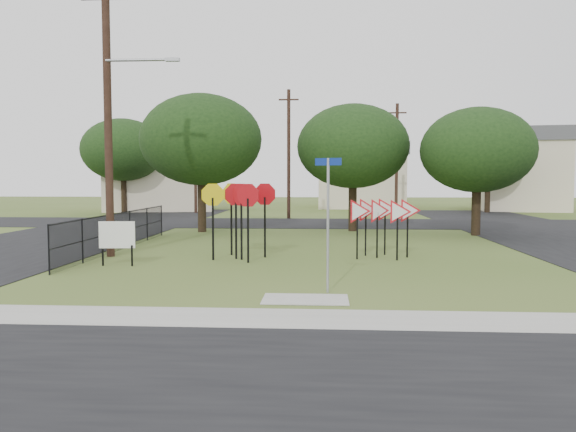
% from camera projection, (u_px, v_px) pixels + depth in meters
% --- Properties ---
extents(ground, '(140.00, 140.00, 0.00)m').
position_uv_depth(ground, '(308.00, 281.00, 15.47)').
color(ground, '#445C22').
extents(street_near, '(60.00, 8.00, 0.02)m').
position_uv_depth(street_near, '(288.00, 422.00, 6.50)').
color(street_near, black).
rests_on(street_near, ground).
extents(sidewalk, '(30.00, 1.60, 0.02)m').
position_uv_depth(sidewalk, '(303.00, 319.00, 11.28)').
color(sidewalk, '#A09F98').
rests_on(sidewalk, ground).
extents(planting_strip, '(30.00, 0.80, 0.02)m').
position_uv_depth(planting_strip, '(300.00, 335.00, 10.09)').
color(planting_strip, '#445C22').
rests_on(planting_strip, ground).
extents(street_left, '(8.00, 50.00, 0.02)m').
position_uv_depth(street_left, '(57.00, 239.00, 26.17)').
color(street_left, black).
rests_on(street_left, ground).
extents(street_far, '(60.00, 8.00, 0.02)m').
position_uv_depth(street_far, '(316.00, 223.00, 35.38)').
color(street_far, black).
rests_on(street_far, ground).
extents(curb_pad, '(2.00, 1.20, 0.02)m').
position_uv_depth(curb_pad, '(305.00, 299.00, 13.08)').
color(curb_pad, '#A09F98').
rests_on(curb_pad, ground).
extents(street_name_sign, '(0.64, 0.28, 3.33)m').
position_uv_depth(street_name_sign, '(328.00, 217.00, 13.79)').
color(street_name_sign, '#9B9DA4').
rests_on(street_name_sign, ground).
extents(stop_sign_cluster, '(2.55, 2.21, 2.68)m').
position_uv_depth(stop_sign_cluster, '(239.00, 203.00, 19.64)').
color(stop_sign_cluster, black).
rests_on(stop_sign_cluster, ground).
extents(yield_sign_cluster, '(2.76, 1.50, 2.16)m').
position_uv_depth(yield_sign_cluster, '(382.00, 213.00, 20.00)').
color(yield_sign_cluster, black).
rests_on(yield_sign_cluster, ground).
extents(info_board, '(1.16, 0.13, 1.45)m').
position_uv_depth(info_board, '(117.00, 236.00, 18.10)').
color(info_board, black).
rests_on(info_board, ground).
extents(utility_pole_main, '(3.55, 0.33, 10.00)m').
position_uv_depth(utility_pole_main, '(110.00, 112.00, 20.05)').
color(utility_pole_main, '#38231A').
rests_on(utility_pole_main, ground).
extents(far_pole_a, '(1.40, 0.24, 9.00)m').
position_uv_depth(far_pole_a, '(289.00, 153.00, 39.18)').
color(far_pole_a, '#38231A').
rests_on(far_pole_a, ground).
extents(far_pole_b, '(1.40, 0.24, 8.50)m').
position_uv_depth(far_pole_b, '(397.00, 159.00, 42.69)').
color(far_pole_b, '#38231A').
rests_on(far_pole_b, ground).
extents(far_pole_c, '(1.40, 0.24, 9.00)m').
position_uv_depth(far_pole_c, '(195.00, 157.00, 45.66)').
color(far_pole_c, '#38231A').
rests_on(far_pole_c, ground).
extents(fence_run, '(0.05, 11.55, 1.50)m').
position_uv_depth(fence_run, '(120.00, 230.00, 22.11)').
color(fence_run, black).
rests_on(fence_run, ground).
extents(house_left, '(10.58, 8.88, 7.20)m').
position_uv_depth(house_left, '(161.00, 169.00, 49.95)').
color(house_left, beige).
rests_on(house_left, ground).
extents(house_mid, '(8.40, 8.40, 6.20)m').
position_uv_depth(house_mid, '(360.00, 175.00, 54.84)').
color(house_mid, beige).
rests_on(house_mid, ground).
extents(house_right, '(8.30, 8.30, 7.20)m').
position_uv_depth(house_right, '(521.00, 169.00, 49.96)').
color(house_right, beige).
rests_on(house_right, ground).
extents(tree_near_left, '(6.40, 6.40, 7.27)m').
position_uv_depth(tree_near_left, '(201.00, 140.00, 29.46)').
color(tree_near_left, black).
rests_on(tree_near_left, ground).
extents(tree_near_mid, '(6.00, 6.00, 6.80)m').
position_uv_depth(tree_near_mid, '(353.00, 146.00, 29.98)').
color(tree_near_mid, black).
rests_on(tree_near_mid, ground).
extents(tree_near_right, '(5.60, 5.60, 6.33)m').
position_uv_depth(tree_near_right, '(477.00, 150.00, 27.64)').
color(tree_near_right, black).
rests_on(tree_near_right, ground).
extents(tree_far_left, '(6.80, 6.80, 7.73)m').
position_uv_depth(tree_far_left, '(123.00, 150.00, 45.99)').
color(tree_far_left, black).
rests_on(tree_far_left, ground).
extents(tree_far_right, '(6.00, 6.00, 6.80)m').
position_uv_depth(tree_far_right, '(488.00, 158.00, 46.16)').
color(tree_far_right, black).
rests_on(tree_far_right, ground).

